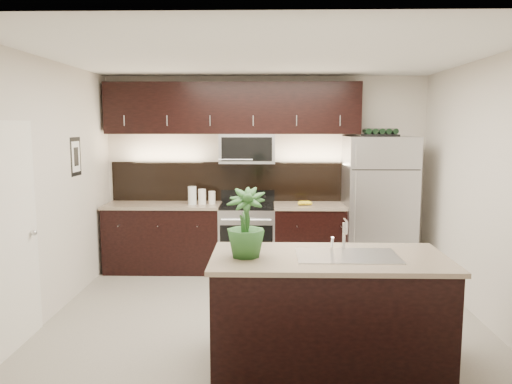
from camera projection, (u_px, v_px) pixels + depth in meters
ground at (264, 316)px, 5.32m from camera, size 4.50×4.50×0.00m
room_walls at (254, 157)px, 5.06m from camera, size 4.52×4.02×2.71m
counter_run at (232, 237)px, 6.94m from camera, size 3.51×0.65×0.94m
upper_fixtures at (234, 116)px, 6.86m from camera, size 3.49×0.40×1.66m
island at (328, 310)px, 4.20m from camera, size 1.96×0.96×0.94m
sink_faucet at (347, 254)px, 4.14m from camera, size 0.84×0.50×0.28m
refrigerator at (378, 206)px, 6.77m from camera, size 0.90×0.81×1.87m
wine_rack at (380, 133)px, 6.64m from camera, size 0.46×0.29×0.11m
plant at (246, 223)px, 4.08m from camera, size 0.37×0.37×0.57m
canisters at (200, 196)px, 6.84m from camera, size 0.37×0.16×0.25m
french_press at (351, 197)px, 6.77m from camera, size 0.11×0.11×0.31m
bananas at (300, 203)px, 6.77m from camera, size 0.22×0.19×0.06m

